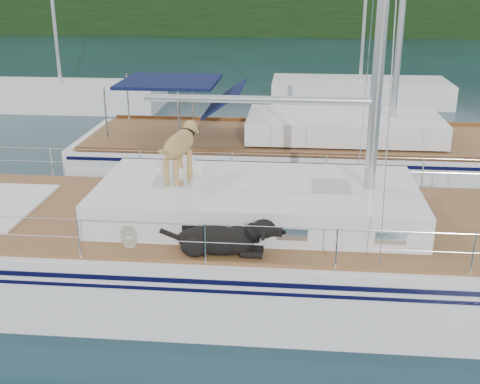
# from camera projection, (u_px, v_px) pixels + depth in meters

# --- Properties ---
(ground) EXTENTS (120.00, 120.00, 0.00)m
(ground) POSITION_uv_depth(u_px,v_px,m) (210.00, 281.00, 10.49)
(ground) COLOR black
(ground) RESTS_ON ground
(tree_line) EXTENTS (90.00, 3.00, 6.00)m
(tree_line) POSITION_uv_depth(u_px,v_px,m) (283.00, 0.00, 51.60)
(tree_line) COLOR black
(tree_line) RESTS_ON ground
(shore_bank) EXTENTS (92.00, 1.00, 1.20)m
(shore_bank) POSITION_uv_depth(u_px,v_px,m) (283.00, 28.00, 53.54)
(shore_bank) COLOR #595147
(shore_bank) RESTS_ON ground
(main_sailboat) EXTENTS (12.00, 3.80, 14.01)m
(main_sailboat) POSITION_uv_depth(u_px,v_px,m) (215.00, 246.00, 10.25)
(main_sailboat) COLOR white
(main_sailboat) RESTS_ON ground
(neighbor_sailboat) EXTENTS (11.00, 3.50, 13.30)m
(neighbor_sailboat) POSITION_uv_depth(u_px,v_px,m) (299.00, 156.00, 15.51)
(neighbor_sailboat) COLOR white
(neighbor_sailboat) RESTS_ON ground
(bg_boat_west) EXTENTS (8.00, 3.00, 11.65)m
(bg_boat_west) POSITION_uv_depth(u_px,v_px,m) (62.00, 96.00, 24.15)
(bg_boat_west) COLOR white
(bg_boat_west) RESTS_ON ground
(bg_boat_center) EXTENTS (7.20, 3.00, 11.65)m
(bg_boat_center) POSITION_uv_depth(u_px,v_px,m) (359.00, 92.00, 24.96)
(bg_boat_center) COLOR white
(bg_boat_center) RESTS_ON ground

